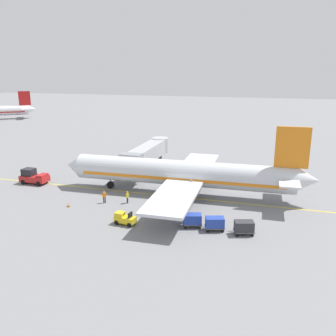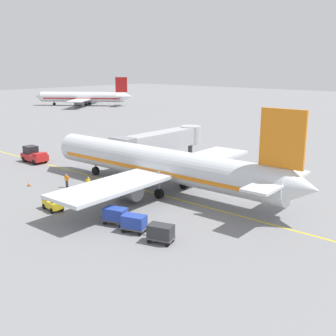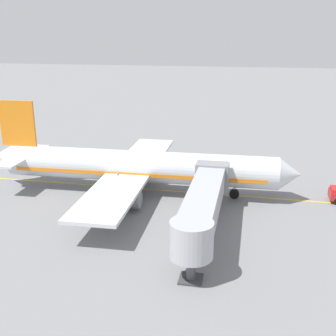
{
  "view_description": "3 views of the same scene",
  "coord_description": "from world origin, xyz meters",
  "px_view_note": "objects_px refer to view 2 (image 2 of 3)",
  "views": [
    {
      "loc": [
        -47.33,
        -10.97,
        17.74
      ],
      "look_at": [
        0.48,
        3.37,
        4.08
      ],
      "focal_mm": 38.39,
      "sensor_mm": 36.0,
      "label": 1
    },
    {
      "loc": [
        -33.72,
        -30.07,
        14.56
      ],
      "look_at": [
        2.28,
        1.1,
        2.59
      ],
      "focal_mm": 44.32,
      "sensor_mm": 36.0,
      "label": 2
    },
    {
      "loc": [
        46.77,
        14.49,
        18.24
      ],
      "look_at": [
        1.32,
        5.07,
        3.33
      ],
      "focal_mm": 44.99,
      "sensor_mm": 36.0,
      "label": 3
    }
  ],
  "objects_px": {
    "baggage_cart_third_in_train": "(161,232)",
    "ground_crew_loader": "(67,180)",
    "baggage_cart_front": "(115,215)",
    "baggage_cart_second_in_train": "(134,222)",
    "pushback_tractor": "(34,155)",
    "distant_taxiing_airliner": "(83,97)",
    "ground_crew_wing_walker": "(88,183)",
    "safety_cone_nose_left": "(29,184)",
    "jet_bridge": "(161,141)",
    "parked_airliner": "(160,164)",
    "baggage_tug_lead": "(52,203)"
  },
  "relations": [
    {
      "from": "pushback_tractor",
      "to": "baggage_cart_second_in_train",
      "type": "relative_size",
      "value": 1.49
    },
    {
      "from": "baggage_cart_front",
      "to": "baggage_cart_second_in_train",
      "type": "xyz_separation_m",
      "value": [
        -0.19,
        -2.67,
        0.0
      ]
    },
    {
      "from": "distant_taxiing_airliner",
      "to": "baggage_cart_front",
      "type": "bearing_deg",
      "value": -126.5
    },
    {
      "from": "pushback_tractor",
      "to": "baggage_cart_third_in_train",
      "type": "height_order",
      "value": "pushback_tractor"
    },
    {
      "from": "jet_bridge",
      "to": "ground_crew_wing_walker",
      "type": "bearing_deg",
      "value": -170.32
    },
    {
      "from": "parked_airliner",
      "to": "ground_crew_loader",
      "type": "relative_size",
      "value": 22.06
    },
    {
      "from": "pushback_tractor",
      "to": "distant_taxiing_airliner",
      "type": "distance_m",
      "value": 89.3
    },
    {
      "from": "ground_crew_wing_walker",
      "to": "baggage_cart_second_in_train",
      "type": "bearing_deg",
      "value": -111.99
    },
    {
      "from": "pushback_tractor",
      "to": "distant_taxiing_airliner",
      "type": "xyz_separation_m",
      "value": [
        60.53,
        65.63,
        1.93
      ]
    },
    {
      "from": "jet_bridge",
      "to": "baggage_cart_front",
      "type": "distance_m",
      "value": 24.78
    },
    {
      "from": "parked_airliner",
      "to": "baggage_cart_third_in_train",
      "type": "height_order",
      "value": "parked_airliner"
    },
    {
      "from": "baggage_cart_front",
      "to": "baggage_cart_third_in_train",
      "type": "distance_m",
      "value": 5.97
    },
    {
      "from": "jet_bridge",
      "to": "distant_taxiing_airliner",
      "type": "distance_m",
      "value": 94.38
    },
    {
      "from": "baggage_cart_third_in_train",
      "to": "distant_taxiing_airliner",
      "type": "relative_size",
      "value": 0.1
    },
    {
      "from": "jet_bridge",
      "to": "ground_crew_wing_walker",
      "type": "distance_m",
      "value": 16.31
    },
    {
      "from": "jet_bridge",
      "to": "pushback_tractor",
      "type": "relative_size",
      "value": 3.96
    },
    {
      "from": "baggage_cart_front",
      "to": "safety_cone_nose_left",
      "type": "bearing_deg",
      "value": 85.16
    },
    {
      "from": "distant_taxiing_airliner",
      "to": "parked_airliner",
      "type": "bearing_deg",
      "value": -123.17
    },
    {
      "from": "baggage_cart_front",
      "to": "jet_bridge",
      "type": "bearing_deg",
      "value": 31.87
    },
    {
      "from": "parked_airliner",
      "to": "safety_cone_nose_left",
      "type": "bearing_deg",
      "value": 124.23
    },
    {
      "from": "baggage_cart_third_in_train",
      "to": "distant_taxiing_airliner",
      "type": "bearing_deg",
      "value": 55.05
    },
    {
      "from": "jet_bridge",
      "to": "ground_crew_wing_walker",
      "type": "xyz_separation_m",
      "value": [
        -15.89,
        -2.71,
        -2.51
      ]
    },
    {
      "from": "safety_cone_nose_left",
      "to": "pushback_tractor",
      "type": "bearing_deg",
      "value": 55.52
    },
    {
      "from": "pushback_tractor",
      "to": "ground_crew_wing_walker",
      "type": "bearing_deg",
      "value": -102.31
    },
    {
      "from": "pushback_tractor",
      "to": "baggage_cart_front",
      "type": "bearing_deg",
      "value": -107.6
    },
    {
      "from": "pushback_tractor",
      "to": "baggage_cart_third_in_train",
      "type": "bearing_deg",
      "value": -105.17
    },
    {
      "from": "baggage_cart_third_in_train",
      "to": "ground_crew_loader",
      "type": "xyz_separation_m",
      "value": [
        4.51,
        19.34,
        0.0
      ]
    },
    {
      "from": "baggage_cart_third_in_train",
      "to": "distant_taxiing_airliner",
      "type": "height_order",
      "value": "distant_taxiing_airliner"
    },
    {
      "from": "baggage_tug_lead",
      "to": "ground_crew_wing_walker",
      "type": "xyz_separation_m",
      "value": [
        6.61,
        2.44,
        0.24
      ]
    },
    {
      "from": "baggage_cart_third_in_train",
      "to": "ground_crew_loader",
      "type": "bearing_deg",
      "value": 76.87
    },
    {
      "from": "baggage_cart_front",
      "to": "baggage_cart_third_in_train",
      "type": "xyz_separation_m",
      "value": [
        -0.31,
        -5.96,
        0.0
      ]
    },
    {
      "from": "pushback_tractor",
      "to": "baggage_cart_second_in_train",
      "type": "bearing_deg",
      "value": -106.49
    },
    {
      "from": "parked_airliner",
      "to": "baggage_tug_lead",
      "type": "relative_size",
      "value": 14.15
    },
    {
      "from": "safety_cone_nose_left",
      "to": "ground_crew_wing_walker",
      "type": "bearing_deg",
      "value": -63.14
    },
    {
      "from": "ground_crew_wing_walker",
      "to": "ground_crew_loader",
      "type": "distance_m",
      "value": 3.18
    },
    {
      "from": "parked_airliner",
      "to": "baggage_cart_third_in_train",
      "type": "bearing_deg",
      "value": -138.06
    },
    {
      "from": "pushback_tractor",
      "to": "ground_crew_wing_walker",
      "type": "xyz_separation_m",
      "value": [
        -3.93,
        -18.0,
        -0.15
      ]
    },
    {
      "from": "pushback_tractor",
      "to": "distant_taxiing_airliner",
      "type": "height_order",
      "value": "distant_taxiing_airliner"
    },
    {
      "from": "ground_crew_loader",
      "to": "baggage_tug_lead",
      "type": "bearing_deg",
      "value": -136.28
    },
    {
      "from": "jet_bridge",
      "to": "distant_taxiing_airliner",
      "type": "relative_size",
      "value": 0.57
    },
    {
      "from": "baggage_cart_front",
      "to": "safety_cone_nose_left",
      "type": "xyz_separation_m",
      "value": [
        1.47,
        17.38,
        -0.66
      ]
    },
    {
      "from": "baggage_tug_lead",
      "to": "distant_taxiing_airliner",
      "type": "relative_size",
      "value": 0.09
    },
    {
      "from": "parked_airliner",
      "to": "jet_bridge",
      "type": "height_order",
      "value": "parked_airliner"
    },
    {
      "from": "baggage_cart_front",
      "to": "baggage_tug_lead",
      "type": "bearing_deg",
      "value": 101.2
    },
    {
      "from": "baggage_cart_front",
      "to": "safety_cone_nose_left",
      "type": "height_order",
      "value": "baggage_cart_front"
    },
    {
      "from": "baggage_cart_third_in_train",
      "to": "ground_crew_loader",
      "type": "height_order",
      "value": "ground_crew_loader"
    },
    {
      "from": "ground_crew_wing_walker",
      "to": "safety_cone_nose_left",
      "type": "relative_size",
      "value": 2.86
    },
    {
      "from": "distant_taxiing_airliner",
      "to": "ground_crew_loader",
      "type": "bearing_deg",
      "value": -129.03
    },
    {
      "from": "ground_crew_loader",
      "to": "safety_cone_nose_left",
      "type": "bearing_deg",
      "value": 124.24
    },
    {
      "from": "baggage_tug_lead",
      "to": "baggage_cart_second_in_train",
      "type": "xyz_separation_m",
      "value": [
        1.37,
        -10.54,
        0.24
      ]
    }
  ]
}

